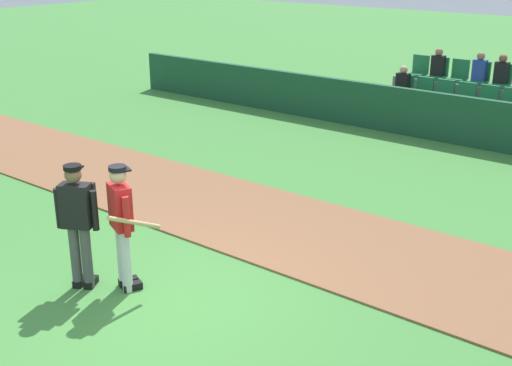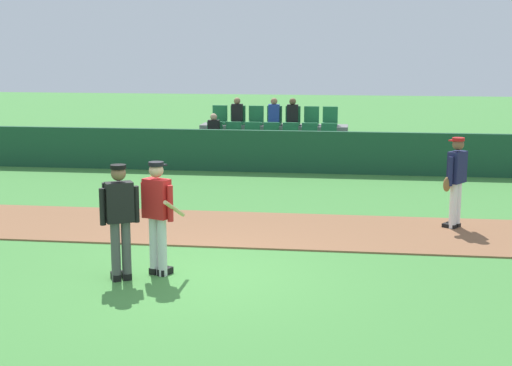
{
  "view_description": "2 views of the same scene",
  "coord_description": "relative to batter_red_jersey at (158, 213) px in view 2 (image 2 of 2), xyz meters",
  "views": [
    {
      "loc": [
        5.78,
        -5.19,
        4.42
      ],
      "look_at": [
        0.44,
        1.6,
        1.28
      ],
      "focal_mm": 46.25,
      "sensor_mm": 36.0,
      "label": 1
    },
    {
      "loc": [
        2.43,
        -10.85,
        3.53
      ],
      "look_at": [
        0.79,
        1.36,
        1.21
      ],
      "focal_mm": 52.89,
      "sensor_mm": 36.0,
      "label": 2
    }
  ],
  "objects": [
    {
      "name": "ground_plane",
      "position": [
        0.53,
        0.02,
        -0.97
      ],
      "size": [
        80.0,
        80.0,
        0.0
      ],
      "primitive_type": "plane",
      "color": "#42843A"
    },
    {
      "name": "infield_dirt_path",
      "position": [
        0.53,
        2.98,
        -0.95
      ],
      "size": [
        28.0,
        2.73,
        0.03
      ],
      "primitive_type": "cube",
      "color": "brown",
      "rests_on": "ground"
    },
    {
      "name": "dugout_fence",
      "position": [
        0.53,
        9.44,
        -0.39
      ],
      "size": [
        20.0,
        0.16,
        1.15
      ],
      "primitive_type": "cube",
      "color": "#19472D",
      "rests_on": "ground"
    },
    {
      "name": "stadium_bleachers",
      "position": [
        0.51,
        10.9,
        -0.46
      ],
      "size": [
        4.45,
        2.1,
        1.9
      ],
      "color": "slate",
      "rests_on": "ground"
    },
    {
      "name": "batter_red_jersey",
      "position": [
        0.0,
        0.0,
        0.0
      ],
      "size": [
        0.62,
        0.8,
        1.76
      ],
      "color": "silver",
      "rests_on": "ground"
    },
    {
      "name": "umpire_home_plate",
      "position": [
        -0.5,
        -0.32,
        0.03
      ],
      "size": [
        0.54,
        0.45,
        1.76
      ],
      "color": "#4C4C4C",
      "rests_on": "ground"
    },
    {
      "name": "runner_navy_jersey",
      "position": [
        4.84,
        3.55,
        -0.01
      ],
      "size": [
        0.5,
        0.56,
        1.76
      ],
      "color": "white",
      "rests_on": "ground"
    }
  ]
}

